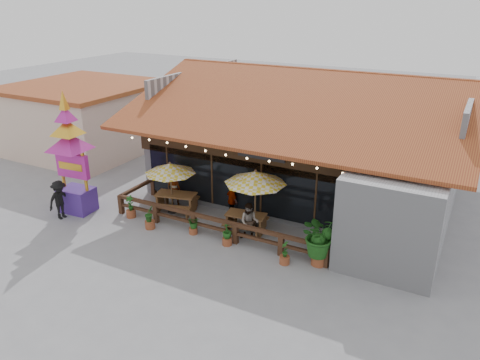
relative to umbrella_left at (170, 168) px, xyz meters
The scene contains 19 objects.
ground 5.04m from the umbrella_left, ahead, with size 100.00×100.00×0.00m, color gray.
restaurant_building 7.58m from the umbrella_left, 51.12° to the left, with size 15.50×14.73×6.09m.
patio_railing 2.89m from the umbrella_left, 23.49° to the right, with size 10.00×2.60×0.92m.
neighbor_building 11.76m from the umbrella_left, 153.26° to the left, with size 8.40×8.40×4.22m.
umbrella_left is the anchor object (origin of this frame).
umbrella_right 4.20m from the umbrella_left, ahead, with size 3.33×3.33×2.78m.
picnic_table_left 1.58m from the umbrella_left, 54.21° to the left, with size 2.17×1.99×0.88m.
picnic_table_right 4.20m from the umbrella_left, ahead, with size 1.87×1.68×0.81m.
thai_sign_tower 4.55m from the umbrella_left, 153.92° to the right, with size 2.42×2.42×6.07m.
tropical_plant 7.67m from the umbrella_left, ahead, with size 1.99×1.98×2.08m.
diner_a 1.62m from the umbrella_left, 117.22° to the left, with size 0.57×0.38×1.57m, color #332010.
diner_b 4.60m from the umbrella_left, ahead, with size 0.78×0.61×1.61m, color #332010.
diner_c 3.14m from the umbrella_left, 20.25° to the left, with size 0.88×0.37×1.50m, color #332010.
pedestrian 5.11m from the umbrella_left, 144.67° to the right, with size 1.16×0.67×1.80m, color black.
planter_a 2.55m from the umbrella_left, 135.39° to the right, with size 0.43×0.43×1.05m.
planter_b 2.46m from the umbrella_left, 86.73° to the right, with size 0.43×0.45×1.06m.
planter_c 2.95m from the umbrella_left, 33.40° to the right, with size 0.70×0.69×0.88m.
planter_d 4.39m from the umbrella_left, 21.62° to the right, with size 0.51×0.51×0.96m.
planter_e 6.83m from the umbrella_left, 15.08° to the right, with size 0.39×0.40×0.95m.
Camera 1 is at (7.52, -15.21, 9.45)m, focal length 35.00 mm.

